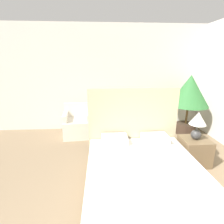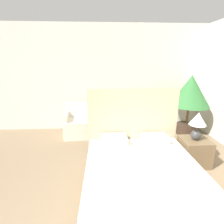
{
  "view_description": "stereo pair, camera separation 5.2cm",
  "coord_description": "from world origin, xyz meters",
  "px_view_note": "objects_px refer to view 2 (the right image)",
  "views": [
    {
      "loc": [
        -0.2,
        -0.83,
        1.92
      ],
      "look_at": [
        0.06,
        2.97,
        0.82
      ],
      "focal_mm": 28.0,
      "sensor_mm": 36.0,
      "label": 1
    },
    {
      "loc": [
        -0.15,
        -0.84,
        1.92
      ],
      "look_at": [
        0.06,
        2.97,
        0.82
      ],
      "focal_mm": 28.0,
      "sensor_mm": 36.0,
      "label": 2
    }
  ],
  "objects_px": {
    "armchair_near_window_right": "(115,125)",
    "nightstand": "(194,152)",
    "potted_palm": "(190,94)",
    "table_lamp": "(198,122)",
    "armchair_near_window_left": "(78,126)",
    "bed": "(142,174)"
  },
  "relations": [
    {
      "from": "armchair_near_window_right",
      "to": "potted_palm",
      "type": "xyz_separation_m",
      "value": [
        1.94,
        -0.03,
        0.82
      ]
    },
    {
      "from": "armchair_near_window_right",
      "to": "nightstand",
      "type": "xyz_separation_m",
      "value": [
        1.41,
        -1.47,
        -0.03
      ]
    },
    {
      "from": "potted_palm",
      "to": "armchair_near_window_left",
      "type": "bearing_deg",
      "value": 179.43
    },
    {
      "from": "armchair_near_window_left",
      "to": "table_lamp",
      "type": "bearing_deg",
      "value": -36.04
    },
    {
      "from": "armchair_near_window_right",
      "to": "potted_palm",
      "type": "height_order",
      "value": "potted_palm"
    },
    {
      "from": "potted_palm",
      "to": "nightstand",
      "type": "bearing_deg",
      "value": -110.21
    },
    {
      "from": "armchair_near_window_right",
      "to": "potted_palm",
      "type": "distance_m",
      "value": 2.11
    },
    {
      "from": "armchair_near_window_left",
      "to": "armchair_near_window_right",
      "type": "xyz_separation_m",
      "value": [
        1.0,
        0.0,
        0.0
      ]
    },
    {
      "from": "potted_palm",
      "to": "table_lamp",
      "type": "height_order",
      "value": "potted_palm"
    },
    {
      "from": "bed",
      "to": "nightstand",
      "type": "bearing_deg",
      "value": 29.86
    },
    {
      "from": "nightstand",
      "to": "table_lamp",
      "type": "xyz_separation_m",
      "value": [
        -0.01,
        -0.0,
        0.6
      ]
    },
    {
      "from": "bed",
      "to": "armchair_near_window_left",
      "type": "xyz_separation_m",
      "value": [
        -1.25,
        2.13,
        0.01
      ]
    },
    {
      "from": "armchair_near_window_right",
      "to": "armchair_near_window_left",
      "type": "bearing_deg",
      "value": -179.9
    },
    {
      "from": "nightstand",
      "to": "table_lamp",
      "type": "distance_m",
      "value": 0.6
    },
    {
      "from": "armchair_near_window_left",
      "to": "armchair_near_window_right",
      "type": "bearing_deg",
      "value": -4.47
    },
    {
      "from": "nightstand",
      "to": "table_lamp",
      "type": "height_order",
      "value": "table_lamp"
    },
    {
      "from": "armchair_near_window_left",
      "to": "table_lamp",
      "type": "height_order",
      "value": "table_lamp"
    },
    {
      "from": "armchair_near_window_right",
      "to": "nightstand",
      "type": "bearing_deg",
      "value": -46.06
    },
    {
      "from": "table_lamp",
      "to": "potted_palm",
      "type": "bearing_deg",
      "value": 69.42
    },
    {
      "from": "bed",
      "to": "table_lamp",
      "type": "bearing_deg",
      "value": 29.96
    },
    {
      "from": "bed",
      "to": "armchair_near_window_right",
      "type": "xyz_separation_m",
      "value": [
        -0.25,
        2.13,
        0.01
      ]
    },
    {
      "from": "bed",
      "to": "armchair_near_window_right",
      "type": "height_order",
      "value": "bed"
    }
  ]
}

